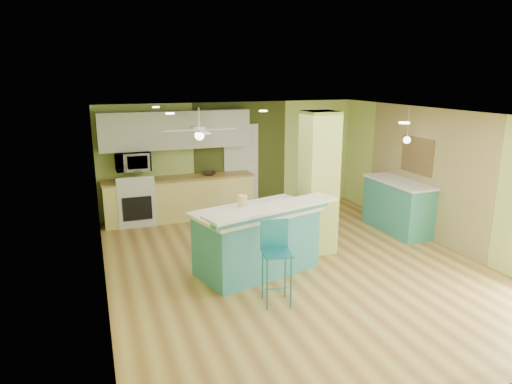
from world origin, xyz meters
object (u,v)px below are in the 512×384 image
peninsula (257,239)px  fruit_bowl (209,173)px  side_counter (398,206)px  canister (242,201)px  bar_stool (276,249)px

peninsula → fruit_bowl: (0.03, 3.19, 0.42)m
peninsula → side_counter: 3.49m
canister → side_counter: bearing=10.8°
peninsula → side_counter: (3.37, 0.91, -0.03)m
fruit_bowl → bar_stool: bearing=-92.0°
bar_stool → side_counter: size_ratio=0.72×
bar_stool → canister: canister is taller
peninsula → side_counter: bearing=-0.7°
bar_stool → peninsula: bearing=93.9°
peninsula → canister: (-0.17, 0.23, 0.58)m
peninsula → side_counter: peninsula is taller
side_counter → fruit_bowl: bearing=145.7°
bar_stool → side_counter: 3.99m
peninsula → fruit_bowl: peninsula is taller
peninsula → fruit_bowl: bearing=73.6°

